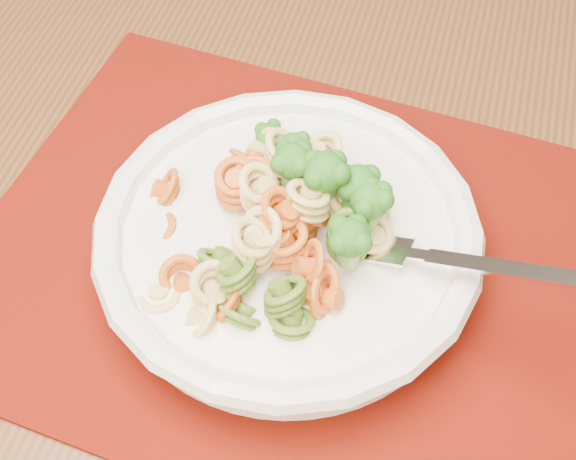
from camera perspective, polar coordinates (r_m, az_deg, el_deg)
The scene contains 5 objects.
dining_table at distance 0.71m, azimuth 9.60°, elevation 1.30°, with size 1.61×1.35×0.72m.
placemat at distance 0.55m, azimuth 0.71°, elevation -2.21°, with size 0.44×0.34×0.00m, color #5B0F03.
pasta_bowl at distance 0.52m, azimuth 0.00°, elevation -0.69°, with size 0.25×0.25×0.05m.
pasta_broccoli_heap at distance 0.51m, azimuth 0.00°, elevation 0.40°, with size 0.22×0.22×0.06m, color tan, non-canonical shape.
fork at distance 0.50m, azimuth 7.27°, elevation -1.46°, with size 0.19×0.02×0.01m, color silver, non-canonical shape.
Camera 1 is at (0.03, 0.24, 1.18)m, focal length 50.00 mm.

